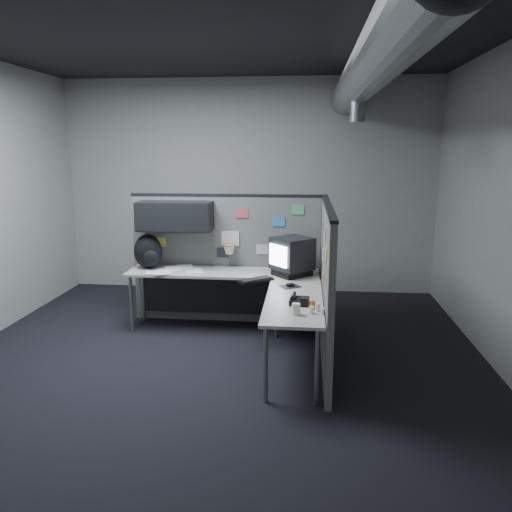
# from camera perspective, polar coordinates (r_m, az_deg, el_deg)

# --- Properties ---
(room) EXTENTS (5.62, 5.62, 3.22)m
(room) POSITION_cam_1_polar(r_m,az_deg,el_deg) (4.79, 1.93, 11.21)
(room) COLOR black
(room) RESTS_ON ground
(partition_back) EXTENTS (2.44, 0.42, 1.63)m
(partition_back) POSITION_cam_1_polar(r_m,az_deg,el_deg) (6.23, -4.84, 1.22)
(partition_back) COLOR #5D5E5C
(partition_back) RESTS_ON ground
(partition_right) EXTENTS (0.07, 2.23, 1.63)m
(partition_right) POSITION_cam_1_polar(r_m,az_deg,el_deg) (5.18, 8.01, -3.15)
(partition_right) COLOR #5D5E5C
(partition_right) RESTS_ON ground
(desk) EXTENTS (2.31, 2.11, 0.73)m
(desk) POSITION_cam_1_polar(r_m,az_deg,el_deg) (5.74, -1.80, -3.62)
(desk) COLOR #ADA69C
(desk) RESTS_ON ground
(monitor) EXTENTS (0.55, 0.55, 0.45)m
(monitor) POSITION_cam_1_polar(r_m,az_deg,el_deg) (5.78, 4.13, 0.00)
(monitor) COLOR black
(monitor) RESTS_ON desk
(keyboard) EXTENTS (0.40, 0.38, 0.04)m
(keyboard) POSITION_cam_1_polar(r_m,az_deg,el_deg) (5.54, -0.03, -2.76)
(keyboard) COLOR black
(keyboard) RESTS_ON desk
(mouse) EXTENTS (0.25, 0.24, 0.04)m
(mouse) POSITION_cam_1_polar(r_m,az_deg,el_deg) (5.35, 3.93, -3.36)
(mouse) COLOR black
(mouse) RESTS_ON desk
(phone) EXTENTS (0.20, 0.21, 0.09)m
(phone) POSITION_cam_1_polar(r_m,az_deg,el_deg) (4.77, 4.94, -5.07)
(phone) COLOR black
(phone) RESTS_ON desk
(bottles) EXTENTS (0.15, 0.16, 0.09)m
(bottles) POSITION_cam_1_polar(r_m,az_deg,el_deg) (4.56, 6.84, -5.91)
(bottles) COLOR silver
(bottles) RESTS_ON desk
(cup) EXTENTS (0.08, 0.08, 0.10)m
(cup) POSITION_cam_1_polar(r_m,az_deg,el_deg) (4.46, 4.60, -6.07)
(cup) COLOR beige
(cup) RESTS_ON desk
(papers) EXTENTS (0.74, 0.62, 0.01)m
(papers) POSITION_cam_1_polar(r_m,az_deg,el_deg) (6.12, -9.37, -1.58)
(papers) COLOR white
(papers) RESTS_ON desk
(backpack) EXTENTS (0.39, 0.35, 0.43)m
(backpack) POSITION_cam_1_polar(r_m,az_deg,el_deg) (6.23, -12.20, 0.45)
(backpack) COLOR black
(backpack) RESTS_ON desk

